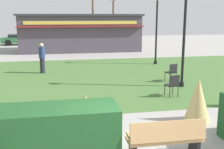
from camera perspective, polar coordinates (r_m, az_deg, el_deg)
lawn_patch at (r=14.92m, az=-4.88°, el=-0.40°), size 36.00×12.00×0.01m
park_bench at (r=6.45m, az=10.89°, el=-12.80°), size 1.71×0.54×0.95m
hedge_left at (r=6.41m, az=-11.01°, el=-11.74°), size 2.67×1.10×1.21m
ornamental_grass_behind_left at (r=7.16m, az=-5.32°, el=-8.82°), size 0.63×0.63×1.26m
ornamental_grass_behind_right at (r=8.87m, az=17.15°, el=-4.97°), size 0.78×0.78×1.33m
ornamental_grass_behind_center at (r=7.18m, az=-2.81°, el=-10.11°), size 0.68×0.68×0.93m
ornamental_grass_behind_far at (r=7.12m, az=-2.55°, el=-9.39°), size 0.79×0.79×1.14m
lamppost_mid at (r=12.78m, az=14.63°, el=9.92°), size 0.36×0.36×4.49m
lamppost_far at (r=18.77m, az=9.12°, el=10.63°), size 0.36×0.36×4.49m
food_kiosk at (r=26.48m, az=-6.53°, el=8.56°), size 10.96×5.09×3.35m
cafe_chair_west at (r=11.30m, az=12.33°, el=-1.86°), size 0.51×0.51×0.89m
cafe_chair_center at (r=13.91m, az=12.14°, el=0.69°), size 0.55×0.55×0.89m
person_strolling at (r=16.12m, az=-14.08°, el=3.30°), size 0.34×0.34×1.69m
parked_car_west_slot at (r=33.34m, az=-18.16°, el=6.91°), size 4.30×2.25×1.20m
parked_car_center_slot at (r=33.08m, az=-9.37°, el=7.30°), size 4.22×2.09×1.20m
parked_car_east_slot at (r=33.68m, az=0.23°, el=7.53°), size 4.36×2.38×1.20m
tree_left_bg at (r=40.36m, az=-3.92°, el=11.96°), size 0.91×0.96×7.31m
tree_right_bg at (r=39.89m, az=0.28°, el=11.31°), size 0.91×0.96×6.34m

